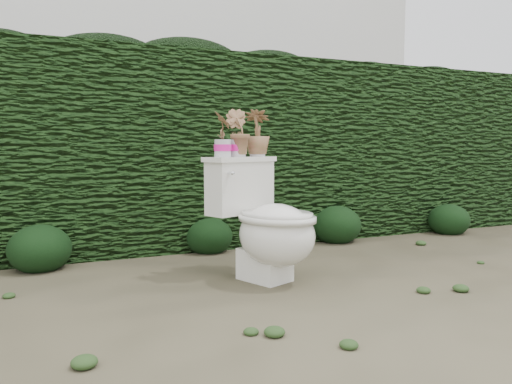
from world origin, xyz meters
name	(u,v)px	position (x,y,z in m)	size (l,w,h in m)	color
ground	(262,287)	(0.00, 0.00, 0.00)	(60.00, 60.00, 0.00)	#686147
hedge	(187,151)	(0.00, 1.60, 0.80)	(8.00, 1.00, 1.60)	#1F4115
house_wall	(149,79)	(0.60, 6.00, 2.00)	(8.00, 3.50, 4.00)	silver
toilet	(267,225)	(0.09, 0.12, 0.36)	(0.68, 0.80, 0.78)	silver
potted_plant_left	(223,136)	(-0.14, 0.29, 0.91)	(0.14, 0.10, 0.27)	#3B8328
potted_plant_center	(238,134)	(-0.02, 0.34, 0.92)	(0.16, 0.13, 0.30)	#3B8328
potted_plant_right	(257,134)	(0.15, 0.41, 0.92)	(0.17, 0.17, 0.30)	#3B8328
liriope_clump_1	(40,245)	(-1.21, 1.02, 0.17)	(0.42, 0.42, 0.34)	black
liriope_clump_2	(209,233)	(0.04, 1.11, 0.15)	(0.38, 0.38, 0.30)	black
liriope_clump_3	(337,222)	(1.22, 1.07, 0.17)	(0.44, 0.44, 0.35)	black
liriope_clump_4	(449,217)	(2.45, 0.98, 0.16)	(0.39, 0.39, 0.31)	black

